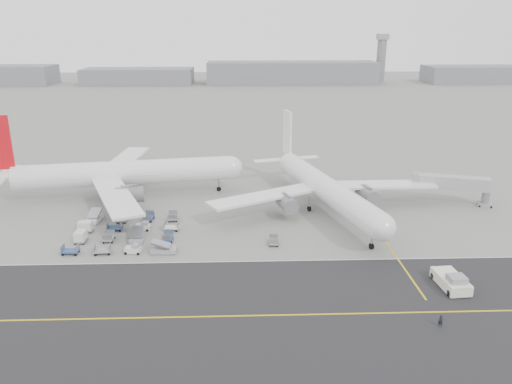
{
  "coord_description": "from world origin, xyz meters",
  "views": [
    {
      "loc": [
        4.53,
        -74.18,
        35.54
      ],
      "look_at": [
        7.62,
        12.0,
        6.95
      ],
      "focal_mm": 35.0,
      "sensor_mm": 36.0,
      "label": 1
    }
  ],
  "objects_px": {
    "control_tower": "(381,57)",
    "jet_bridge": "(452,184)",
    "pushback_tug": "(451,281)",
    "airliner_b": "(324,187)",
    "ground_crew_a": "(441,321)",
    "airliner_a": "(119,173)"
  },
  "relations": [
    {
      "from": "airliner_a",
      "to": "pushback_tug",
      "type": "distance_m",
      "value": 70.48
    },
    {
      "from": "airliner_b",
      "to": "jet_bridge",
      "type": "distance_m",
      "value": 27.78
    },
    {
      "from": "control_tower",
      "to": "ground_crew_a",
      "type": "bearing_deg",
      "value": -103.85
    },
    {
      "from": "jet_bridge",
      "to": "pushback_tug",
      "type": "bearing_deg",
      "value": -94.84
    },
    {
      "from": "control_tower",
      "to": "jet_bridge",
      "type": "xyz_separation_m",
      "value": [
        -50.83,
        -241.03,
        -11.98
      ]
    },
    {
      "from": "control_tower",
      "to": "pushback_tug",
      "type": "relative_size",
      "value": 3.51
    },
    {
      "from": "jet_bridge",
      "to": "ground_crew_a",
      "type": "height_order",
      "value": "jet_bridge"
    },
    {
      "from": "control_tower",
      "to": "jet_bridge",
      "type": "height_order",
      "value": "control_tower"
    },
    {
      "from": "airliner_b",
      "to": "jet_bridge",
      "type": "xyz_separation_m",
      "value": [
        27.59,
        3.17,
        -0.65
      ]
    },
    {
      "from": "pushback_tug",
      "to": "ground_crew_a",
      "type": "height_order",
      "value": "pushback_tug"
    },
    {
      "from": "control_tower",
      "to": "airliner_b",
      "type": "distance_m",
      "value": 256.74
    },
    {
      "from": "ground_crew_a",
      "to": "airliner_a",
      "type": "bearing_deg",
      "value": 154.58
    },
    {
      "from": "control_tower",
      "to": "airliner_a",
      "type": "xyz_separation_m",
      "value": [
        -121.41,
        -234.28,
        -10.86
      ]
    },
    {
      "from": "control_tower",
      "to": "airliner_b",
      "type": "relative_size",
      "value": 0.65
    },
    {
      "from": "airliner_a",
      "to": "pushback_tug",
      "type": "xyz_separation_m",
      "value": [
        56.16,
        -42.36,
        -4.36
      ]
    },
    {
      "from": "control_tower",
      "to": "jet_bridge",
      "type": "distance_m",
      "value": 246.62
    },
    {
      "from": "control_tower",
      "to": "pushback_tug",
      "type": "height_order",
      "value": "control_tower"
    },
    {
      "from": "airliner_b",
      "to": "control_tower",
      "type": "bearing_deg",
      "value": 57.15
    },
    {
      "from": "control_tower",
      "to": "airliner_b",
      "type": "height_order",
      "value": "control_tower"
    },
    {
      "from": "control_tower",
      "to": "ground_crew_a",
      "type": "xyz_separation_m",
      "value": [
        -70.58,
        -286.32,
        -15.43
      ]
    },
    {
      "from": "airliner_a",
      "to": "jet_bridge",
      "type": "relative_size",
      "value": 3.31
    },
    {
      "from": "jet_bridge",
      "to": "ground_crew_a",
      "type": "bearing_deg",
      "value": -96.36
    }
  ]
}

